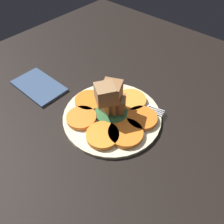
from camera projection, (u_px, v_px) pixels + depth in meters
table_slab at (112, 120)px, 60.27cm from camera, size 120.00×120.00×2.00cm
plate at (112, 116)px, 59.16cm from camera, size 26.38×26.38×1.05cm
carrot_slice_0 at (103, 135)px, 53.26cm from camera, size 8.20×8.20×1.23cm
carrot_slice_1 at (126, 133)px, 53.75cm from camera, size 8.76×8.76×1.23cm
carrot_slice_2 at (142, 118)px, 57.04cm from camera, size 8.09×8.09×1.23cm
carrot_slice_3 at (131, 100)px, 61.57cm from camera, size 8.53×8.53×1.23cm
carrot_slice_4 at (110, 93)px, 63.54cm from camera, size 7.57×7.57×1.23cm
carrot_slice_5 at (89, 101)px, 61.43cm from camera, size 8.00×8.00×1.23cm
carrot_slice_6 at (81, 118)px, 57.10cm from camera, size 7.87×7.87×1.23cm
center_pile at (112, 102)px, 55.48cm from camera, size 9.85×9.46×10.79cm
fork at (136, 104)px, 61.25cm from camera, size 17.29×5.58×0.40cm
napkin at (39, 86)px, 67.71cm from camera, size 16.58×9.95×0.80cm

